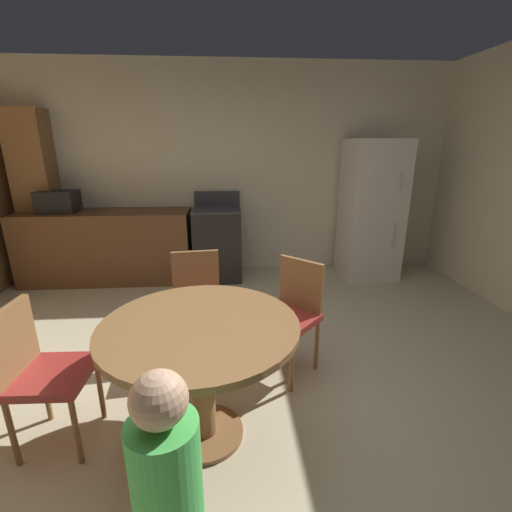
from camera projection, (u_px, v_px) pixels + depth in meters
ground_plane at (245, 409)px, 2.37m from camera, size 14.00×14.00×0.00m
wall_back at (234, 171)px, 4.73m from camera, size 5.96×0.12×2.70m
kitchen_counter at (108, 246)px, 4.50m from camera, size 2.09×0.60×0.90m
pantry_column at (39, 198)px, 4.44m from camera, size 0.44×0.36×2.10m
oven_range at (218, 243)px, 4.60m from camera, size 0.60×0.60×1.10m
refrigerator at (371, 210)px, 4.56m from camera, size 0.68×0.68×1.76m
microwave at (58, 202)px, 4.29m from camera, size 0.44×0.32×0.26m
dining_table at (201, 350)px, 1.98m from camera, size 1.10×1.10×0.76m
chair_northeast at (292, 309)px, 2.67m from camera, size 0.57×0.57×0.87m
chair_north at (197, 299)px, 2.86m from camera, size 0.44×0.44×0.87m
chair_west at (39, 368)px, 1.98m from camera, size 0.41×0.41×0.87m
person_child at (170, 510)px, 1.13m from camera, size 0.23×0.23×1.09m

